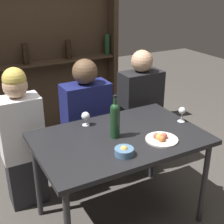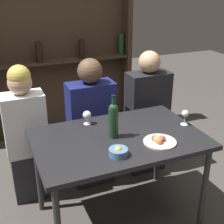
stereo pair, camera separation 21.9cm
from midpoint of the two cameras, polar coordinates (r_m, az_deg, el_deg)
The scene contains 11 objects.
ground_plane at distance 2.76m, azimuth -1.11°, elevation -18.67°, with size 10.00×10.00×0.00m, color #47423D.
dining_table at distance 2.35m, azimuth -1.25°, elevation -5.99°, with size 1.25×0.82×0.77m.
wine_rack_wall at distance 3.75m, azimuth -13.70°, elevation 10.92°, with size 1.76×0.21×2.15m.
wine_bottle at distance 2.25m, azimuth -2.24°, elevation -1.30°, with size 0.07×0.07×0.33m.
wine_glass_0 at distance 2.48m, azimuth -7.39°, elevation -0.87°, with size 0.07×0.07×0.11m.
wine_glass_1 at distance 2.56m, azimuth 10.32°, elevation 0.06°, with size 0.06×0.06×0.13m.
food_plate_0 at distance 2.27m, azimuth 6.26°, elevation -4.91°, with size 0.24×0.24×0.05m.
snack_bowl at distance 2.08m, azimuth -0.81°, elevation -7.28°, with size 0.13×0.13×0.07m.
seated_person_left at distance 2.73m, azimuth -18.34°, elevation -5.10°, with size 0.35×0.22×1.23m.
seated_person_center at distance 2.88m, azimuth -6.80°, elevation -3.04°, with size 0.42×0.22×1.23m.
seated_person_right at distance 3.11m, azimuth 3.11°, elevation -0.68°, with size 0.41×0.22×1.24m.
Camera 1 is at (-1.03, -1.78, 1.85)m, focal length 50.00 mm.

